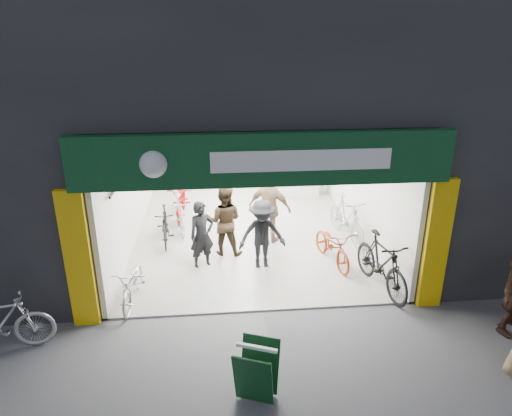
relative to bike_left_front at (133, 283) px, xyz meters
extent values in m
plane|color=#56565B|center=(2.50, -0.60, -0.42)|extent=(60.00, 60.00, 0.00)
cube|color=#232326|center=(3.50, 4.40, 5.33)|extent=(16.00, 10.00, 4.50)
cube|color=#232326|center=(-3.00, 4.40, 1.33)|extent=(5.00, 10.00, 3.50)
cube|color=#232326|center=(8.50, 4.40, 1.33)|extent=(6.00, 10.00, 3.50)
cube|color=#9E9E99|center=(2.50, 3.40, -0.40)|extent=(6.00, 8.00, 0.04)
cube|color=silver|center=(2.50, 7.50, 1.18)|extent=(6.00, 0.20, 3.20)
cube|color=silver|center=(-0.45, 3.40, 1.18)|extent=(0.10, 8.00, 3.20)
cube|color=silver|center=(5.45, 3.40, 1.18)|extent=(0.10, 8.00, 3.20)
cube|color=white|center=(2.50, 3.40, 2.83)|extent=(6.00, 8.00, 0.10)
cube|color=black|center=(2.50, -0.50, 2.93)|extent=(6.00, 0.30, 0.30)
cube|color=#0C3819|center=(2.50, -0.72, 2.63)|extent=(6.40, 0.25, 0.90)
cube|color=white|center=(3.10, -0.86, 2.63)|extent=(3.00, 0.02, 0.35)
cube|color=yellow|center=(-0.75, -0.66, 0.88)|extent=(0.45, 0.12, 2.60)
cube|color=yellow|center=(5.75, -0.66, 0.88)|extent=(0.45, 0.12, 2.60)
cylinder|color=black|center=(-0.32, 2.80, 1.68)|extent=(0.06, 5.00, 0.06)
cube|color=silver|center=(4.30, 5.90, 0.08)|extent=(1.40, 0.60, 1.00)
cube|color=white|center=(2.50, 0.60, 2.76)|extent=(1.30, 0.35, 0.04)
cube|color=white|center=(2.50, 2.40, 2.76)|extent=(1.30, 0.35, 0.04)
cube|color=white|center=(2.50, 4.20, 2.76)|extent=(1.30, 0.35, 0.04)
cube|color=white|center=(2.50, 6.00, 2.76)|extent=(1.30, 0.35, 0.04)
imported|color=#B5B4B9|center=(0.00, 0.00, 0.00)|extent=(0.64, 1.61, 0.83)
imported|color=black|center=(0.38, 2.70, 0.05)|extent=(0.56, 1.58, 0.93)
imported|color=maroon|center=(0.70, 4.42, 0.08)|extent=(0.72, 1.92, 1.00)
imported|color=silver|center=(0.70, 3.43, 0.06)|extent=(0.75, 1.63, 0.94)
imported|color=black|center=(5.00, 0.00, 0.18)|extent=(0.91, 2.07, 1.20)
imported|color=maroon|center=(4.30, 1.22, 0.03)|extent=(0.92, 1.78, 0.89)
imported|color=#A2A1A6|center=(5.00, 2.54, 0.16)|extent=(0.89, 1.98, 1.15)
imported|color=black|center=(1.34, 1.32, 0.37)|extent=(0.68, 0.58, 1.58)
imported|color=#342517|center=(1.86, 1.93, 0.45)|extent=(0.95, 0.81, 1.72)
imported|color=black|center=(2.67, 1.15, 0.40)|extent=(1.10, 0.68, 1.63)
imported|color=#886A4F|center=(3.00, 2.46, 0.52)|extent=(1.19, 0.93, 1.88)
cube|color=#0D3518|center=(2.10, -2.94, 0.05)|extent=(0.60, 0.40, 0.86)
cube|color=#0D3518|center=(2.24, -2.60, 0.05)|extent=(0.60, 0.40, 0.86)
cube|color=white|center=(2.17, -2.77, 0.47)|extent=(0.57, 0.27, 0.05)
camera|label=1|loc=(1.67, -8.00, 4.59)|focal=32.00mm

